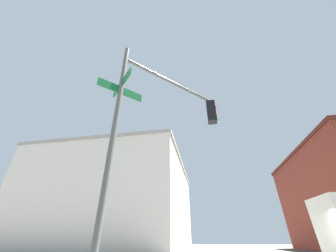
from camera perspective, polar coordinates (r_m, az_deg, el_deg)
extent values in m
cylinder|color=#474C47|center=(4.04, -16.22, -4.61)|extent=(0.12, 0.12, 5.68)
cylinder|color=#474C47|center=(6.03, 1.60, 12.58)|extent=(2.28, 2.30, 0.09)
cube|color=black|center=(6.61, 12.73, 4.04)|extent=(0.28, 0.28, 0.80)
sphere|color=red|center=(6.85, 13.36, 5.34)|extent=(0.18, 0.18, 0.18)
sphere|color=orange|center=(6.71, 13.61, 3.61)|extent=(0.18, 0.18, 0.18)
sphere|color=green|center=(6.57, 13.87, 1.81)|extent=(0.18, 0.18, 0.18)
cube|color=#0F5128|center=(4.77, -13.84, 10.27)|extent=(0.80, 0.81, 0.20)
cube|color=#0F5128|center=(4.92, -13.52, 12.21)|extent=(0.74, 0.73, 0.20)
cube|color=beige|center=(33.42, -13.68, -21.98)|extent=(19.61, 23.76, 11.50)
cube|color=gray|center=(34.74, -12.47, -12.28)|extent=(19.91, 24.06, 0.40)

